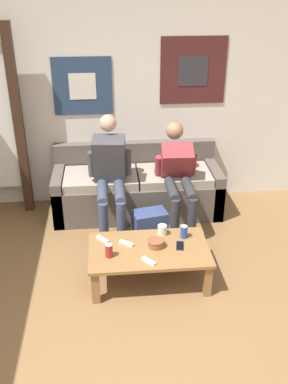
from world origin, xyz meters
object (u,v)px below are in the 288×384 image
Objects in this scene: person_seated_adult at (110,173)px; cell_phone at (180,246)px; drink_can_red at (109,251)px; couch at (137,189)px; game_controller_near_left at (103,239)px; coffee_table at (149,253)px; person_seated_teen at (178,174)px; pillar_candle at (162,230)px; backpack at (150,228)px; drink_can_blue at (184,232)px; ceramic_bowl at (156,243)px; game_controller_near_right at (126,243)px; game_controller_far_center at (149,261)px.

person_seated_adult is 1.15m from cell_phone.
drink_can_red is 0.66m from cell_phone.
couch reaches higher than game_controller_near_left.
drink_can_red is 0.85× the size of cell_phone.
cell_phone is (0.70, -0.17, -0.01)m from game_controller_near_left.
coffee_table is 0.87× the size of person_seated_adult.
person_seated_teen is at bearing 66.72° from coffee_table.
coffee_table is 8.78× the size of drink_can_red.
pillar_candle is at bearing 55.98° from coffee_table.
pillar_candle is at bearing 31.33° from drink_can_red.
pillar_candle is 0.26m from cell_phone.
backpack is 0.69m from game_controller_near_left.
drink_can_blue is at bearing -60.35° from backpack.
couch is at bearing 96.32° from backpack.
pillar_candle is 0.89× the size of drink_can_red.
backpack is at bearing -134.40° from person_seated_teen.
couch is 12.73× the size of ceramic_bowl.
game_controller_near_right is (0.12, -0.85, -0.32)m from person_seated_adult.
person_seated_adult reaches higher than drink_can_blue.
drink_can_blue reaches higher than game_controller_far_center.
pillar_candle is at bearing 4.84° from game_controller_near_left.
drink_can_red is at bearing -126.33° from person_seated_teen.
drink_can_blue is 0.85× the size of cell_phone.
couch is 1.23m from game_controller_near_left.
pillar_candle reaches higher than game_controller_near_left.
couch is 0.64m from person_seated_adult.
ceramic_bowl is (-0.01, -0.60, 0.21)m from backpack.
drink_can_blue is at bearing -19.87° from pillar_candle.
drink_can_red is 0.94× the size of game_controller_far_center.
ceramic_bowl is (0.07, -1.30, 0.10)m from couch.
person_seated_teen is 1.01m from cell_phone.
couch is 1.35m from cell_phone.
ceramic_bowl is at bearing -12.82° from game_controller_near_right.
person_seated_adult is (-0.31, -0.39, 0.39)m from couch.
pillar_candle is 0.57m from game_controller_near_left.
cell_phone is at bearing -57.68° from pillar_candle.
person_seated_teen reaches higher than game_controller_near_right.
pillar_candle is at bearing 67.28° from ceramic_bowl.
game_controller_near_right is at bearing 156.91° from coffee_table.
game_controller_near_right is (0.22, -0.09, 0.00)m from game_controller_near_left.
drink_can_red reaches higher than ceramic_bowl.
game_controller_near_right is (-0.54, -0.07, -0.05)m from drink_can_blue.
ceramic_bowl is at bearing -17.06° from game_controller_near_left.
pillar_candle is at bearing -79.71° from backpack.
backpack is 0.85m from game_controller_far_center.
pillar_candle is (-0.27, -0.75, -0.23)m from person_seated_teen.
couch is 1.77× the size of coffee_table.
person_seated_adult is at bearing 108.65° from coffee_table.
person_seated_teen is 2.87× the size of backpack.
person_seated_adult reaches higher than pillar_candle.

